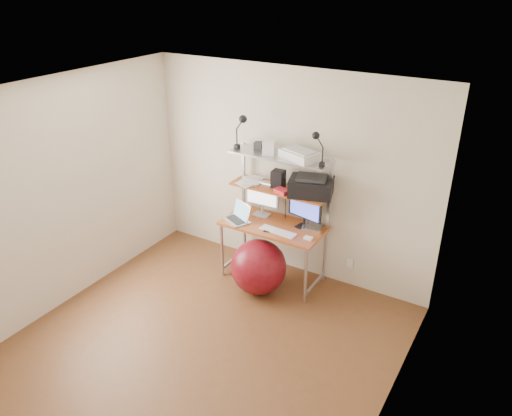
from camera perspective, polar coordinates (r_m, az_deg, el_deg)
The scene contains 20 objects.
room at distance 4.52m, azimuth -6.82°, elevation -3.41°, with size 3.60×3.60×3.60m.
computer_desk at distance 5.77m, azimuth 2.33°, elevation 0.26°, with size 1.20×0.60×1.57m.
wall_outlet at distance 6.02m, azimuth 10.69°, elevation -6.19°, with size 0.08×0.01×0.12m, color white.
monitor_silver at distance 5.94m, azimuth 0.73°, elevation 1.45°, with size 0.43×0.16×0.48m.
monitor_black at distance 5.69m, azimuth 5.60°, elevation -0.17°, with size 0.45×0.16×0.45m.
laptop at distance 5.90m, azimuth -1.98°, elevation -0.99°, with size 0.39×0.36×0.28m.
keyboard at distance 5.66m, azimuth 2.51°, elevation -2.69°, with size 0.44×0.13×0.01m, color white.
mouse at distance 5.53m, azimuth 6.01°, elevation -3.45°, with size 0.10×0.06×0.03m, color white.
mac_mini at distance 5.75m, azimuth 6.47°, elevation -2.20°, with size 0.22×0.22×0.04m, color silver.
phone at distance 5.71m, azimuth 1.36°, elevation -2.40°, with size 0.08×0.14×0.01m, color black.
printer at distance 5.56m, azimuth 6.32°, elevation 2.48°, with size 0.55×0.45×0.23m.
nas_cube at distance 5.75m, azimuth 2.56°, elevation 3.36°, with size 0.14×0.14×0.20m, color black.
red_box at distance 5.62m, azimuth 2.98°, elevation 1.94°, with size 0.17×0.11×0.05m, color red.
scanner at distance 5.49m, azimuth 5.00°, elevation 6.11°, with size 0.47×0.38×0.11m.
box_white at distance 5.61m, azimuth 1.51°, elevation 6.90°, with size 0.13×0.11×0.15m, color white.
box_grey at distance 5.77m, azimuth 0.27°, elevation 7.12°, with size 0.09×0.09×0.09m, color #29292C.
clip_lamp_left at distance 5.68m, azimuth -1.65°, elevation 9.51°, with size 0.16×0.09×0.41m.
clip_lamp_right at distance 5.25m, azimuth 7.00°, elevation 7.58°, with size 0.15×0.08×0.37m.
exercise_ball at distance 5.80m, azimuth 0.29°, elevation -6.75°, with size 0.65×0.65×0.65m, color maroon.
paper_stack at distance 5.92m, azimuth -0.61°, elevation 3.13°, with size 0.32×0.40×0.02m.
Camera 1 is at (2.47, -3.09, 3.44)m, focal length 35.00 mm.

